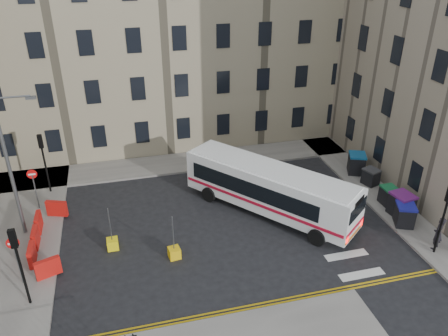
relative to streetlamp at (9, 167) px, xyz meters
name	(u,v)px	position (x,y,z in m)	size (l,w,h in m)	color
ground	(251,221)	(13.00, -2.00, -4.34)	(120.00, 120.00, 0.00)	black
pavement_north	(139,168)	(7.00, 6.60, -4.26)	(36.00, 3.20, 0.15)	slate
pavement_east	(352,172)	(22.00, 2.00, -4.26)	(2.40, 26.00, 0.15)	slate
pavement_west	(4,246)	(-1.00, -1.00, -4.26)	(6.00, 22.00, 0.15)	slate
terrace_north	(109,33)	(6.00, 13.50, 4.28)	(38.30, 10.80, 17.20)	gray
traffic_light_east	(446,209)	(21.60, -7.50, -1.47)	(0.28, 0.22, 4.10)	black
traffic_light_nw	(43,155)	(1.00, 4.50, -1.47)	(0.28, 0.22, 4.10)	black
traffic_light_sw	(18,256)	(1.00, -6.00, -1.47)	(0.28, 0.22, 4.10)	black
streetlamp	(9,167)	(0.00, 0.00, 0.00)	(0.50, 0.22, 8.14)	#595B5E
no_entry_north	(33,181)	(0.50, 2.50, -2.26)	(0.60, 0.08, 3.00)	#595B5E
no_entry_south	(15,251)	(0.50, -4.50, -2.26)	(0.60, 0.08, 3.00)	#595B5E
roadworks_barriers	(42,237)	(1.16, -1.50, -3.69)	(1.66, 6.26, 1.00)	red
bus	(269,187)	(14.34, -1.30, -2.60)	(8.84, 10.21, 3.01)	white
wheelie_bin_a	(405,215)	(21.54, -4.80, -3.52)	(1.42, 1.50, 1.32)	black
wheelie_bin_b	(401,205)	(21.94, -3.87, -3.45)	(1.33, 1.47, 1.45)	black
wheelie_bin_c	(389,195)	(21.97, -2.53, -3.60)	(0.92, 1.05, 1.16)	black
wheelie_bin_d	(371,177)	(22.23, 0.00, -3.62)	(1.16, 1.25, 1.13)	black
wheelie_bin_e	(356,163)	(22.14, 1.79, -3.45)	(1.57, 1.66, 1.45)	black
pedestrian	(438,233)	(21.84, -7.23, -3.21)	(0.71, 0.47, 1.96)	black
bollard_yellow	(113,244)	(4.85, -2.64, -4.04)	(0.60, 0.60, 0.60)	yellow
bollard_chevron	(174,253)	(8.00, -4.26, -4.04)	(0.60, 0.60, 0.60)	yellow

